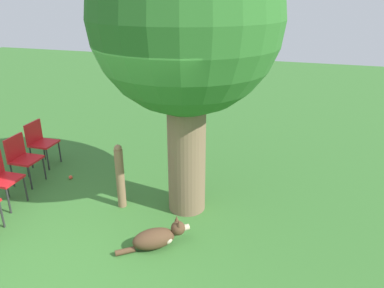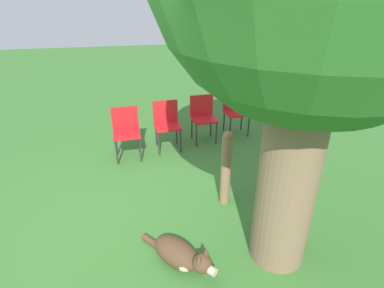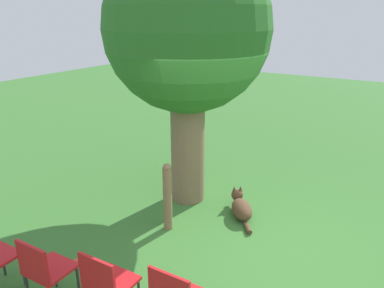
{
  "view_description": "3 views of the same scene",
  "coord_description": "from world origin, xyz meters",
  "px_view_note": "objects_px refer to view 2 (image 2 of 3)",
  "views": [
    {
      "loc": [
        2.26,
        -3.26,
        3.15
      ],
      "look_at": [
        0.75,
        1.66,
        1.01
      ],
      "focal_mm": 35.0,
      "sensor_mm": 36.0,
      "label": 1
    },
    {
      "loc": [
        2.84,
        0.12,
        2.49
      ],
      "look_at": [
        -0.98,
        0.97,
        0.55
      ],
      "focal_mm": 28.0,
      "sensor_mm": 36.0,
      "label": 2
    },
    {
      "loc": [
        -4.22,
        -1.56,
        3.04
      ],
      "look_at": [
        0.77,
        1.47,
        0.98
      ],
      "focal_mm": 35.0,
      "sensor_mm": 36.0,
      "label": 3
    }
  ],
  "objects_px": {
    "red_chair_0": "(126,129)",
    "red_chair_3": "(236,109)",
    "fence_post": "(226,168)",
    "tennis_ball": "(230,152)",
    "red_chair_2": "(203,115)",
    "dog": "(181,255)",
    "red_chair_1": "(167,122)"
  },
  "relations": [
    {
      "from": "red_chair_3",
      "to": "dog",
      "type": "bearing_deg",
      "value": -29.74
    },
    {
      "from": "red_chair_0",
      "to": "red_chair_2",
      "type": "bearing_deg",
      "value": 103.52
    },
    {
      "from": "red_chair_1",
      "to": "tennis_ball",
      "type": "relative_size",
      "value": 12.55
    },
    {
      "from": "red_chair_2",
      "to": "tennis_ball",
      "type": "height_order",
      "value": "red_chair_2"
    },
    {
      "from": "dog",
      "to": "red_chair_2",
      "type": "height_order",
      "value": "red_chair_2"
    },
    {
      "from": "red_chair_3",
      "to": "tennis_ball",
      "type": "relative_size",
      "value": 12.55
    },
    {
      "from": "red_chair_1",
      "to": "red_chair_3",
      "type": "relative_size",
      "value": 1.0
    },
    {
      "from": "fence_post",
      "to": "red_chair_0",
      "type": "relative_size",
      "value": 1.22
    },
    {
      "from": "red_chair_0",
      "to": "red_chair_2",
      "type": "xyz_separation_m",
      "value": [
        -0.37,
        1.42,
        0.0
      ]
    },
    {
      "from": "fence_post",
      "to": "tennis_ball",
      "type": "bearing_deg",
      "value": 157.42
    },
    {
      "from": "red_chair_1",
      "to": "tennis_ball",
      "type": "xyz_separation_m",
      "value": [
        0.49,
        1.04,
        -0.47
      ]
    },
    {
      "from": "dog",
      "to": "fence_post",
      "type": "bearing_deg",
      "value": 102.42
    },
    {
      "from": "dog",
      "to": "fence_post",
      "type": "distance_m",
      "value": 1.25
    },
    {
      "from": "red_chair_2",
      "to": "red_chair_0",
      "type": "bearing_deg",
      "value": -76.48
    },
    {
      "from": "dog",
      "to": "tennis_ball",
      "type": "xyz_separation_m",
      "value": [
        -2.21,
        1.3,
        -0.11
      ]
    },
    {
      "from": "red_chair_0",
      "to": "red_chair_3",
      "type": "bearing_deg",
      "value": 103.52
    },
    {
      "from": "red_chair_2",
      "to": "fence_post",
      "type": "bearing_deg",
      "value": -7.01
    },
    {
      "from": "dog",
      "to": "red_chair_1",
      "type": "relative_size",
      "value": 0.98
    },
    {
      "from": "red_chair_0",
      "to": "red_chair_2",
      "type": "distance_m",
      "value": 1.47
    },
    {
      "from": "fence_post",
      "to": "red_chair_1",
      "type": "xyz_separation_m",
      "value": [
        -1.79,
        -0.5,
        -0.02
      ]
    },
    {
      "from": "fence_post",
      "to": "red_chair_3",
      "type": "relative_size",
      "value": 1.22
    },
    {
      "from": "red_chair_0",
      "to": "red_chair_3",
      "type": "height_order",
      "value": "same"
    },
    {
      "from": "red_chair_1",
      "to": "tennis_ball",
      "type": "distance_m",
      "value": 1.24
    },
    {
      "from": "fence_post",
      "to": "red_chair_2",
      "type": "bearing_deg",
      "value": 173.95
    },
    {
      "from": "red_chair_3",
      "to": "tennis_ball",
      "type": "xyz_separation_m",
      "value": [
        0.86,
        -0.38,
        -0.47
      ]
    },
    {
      "from": "dog",
      "to": "red_chair_3",
      "type": "height_order",
      "value": "red_chair_3"
    },
    {
      "from": "fence_post",
      "to": "dog",
      "type": "bearing_deg",
      "value": -40.02
    },
    {
      "from": "red_chair_0",
      "to": "fence_post",
      "type": "bearing_deg",
      "value": 36.06
    },
    {
      "from": "dog",
      "to": "red_chair_2",
      "type": "xyz_separation_m",
      "value": [
        -2.88,
        0.97,
        0.37
      ]
    },
    {
      "from": "red_chair_0",
      "to": "tennis_ball",
      "type": "relative_size",
      "value": 12.55
    },
    {
      "from": "fence_post",
      "to": "red_chair_2",
      "type": "relative_size",
      "value": 1.22
    },
    {
      "from": "red_chair_2",
      "to": "red_chair_3",
      "type": "height_order",
      "value": "same"
    }
  ]
}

